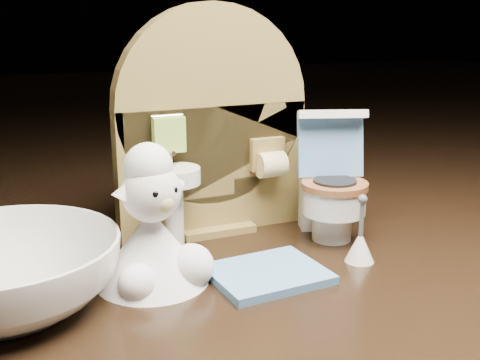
% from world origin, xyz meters
% --- Properties ---
extents(backdrop_panel, '(0.13, 0.05, 0.15)m').
position_xyz_m(backdrop_panel, '(-0.00, 0.06, 0.07)').
color(backdrop_panel, olive).
rests_on(backdrop_panel, ground).
extents(toy_toilet, '(0.05, 0.06, 0.08)m').
position_xyz_m(toy_toilet, '(0.07, 0.02, 0.03)').
color(toy_toilet, white).
rests_on(toy_toilet, ground).
extents(bath_mat, '(0.06, 0.05, 0.00)m').
position_xyz_m(bath_mat, '(-0.00, -0.02, 0.00)').
color(bath_mat, '#5990C3').
rests_on(bath_mat, ground).
extents(toilet_brush, '(0.02, 0.02, 0.04)m').
position_xyz_m(toilet_brush, '(0.06, -0.02, 0.01)').
color(toilet_brush, white).
rests_on(toilet_brush, ground).
extents(plush_lamb, '(0.06, 0.06, 0.08)m').
position_xyz_m(plush_lamb, '(-0.06, -0.00, 0.03)').
color(plush_lamb, white).
rests_on(plush_lamb, ground).
extents(ceramic_bowl, '(0.13, 0.13, 0.04)m').
position_xyz_m(ceramic_bowl, '(-0.14, -0.00, 0.02)').
color(ceramic_bowl, white).
rests_on(ceramic_bowl, ground).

